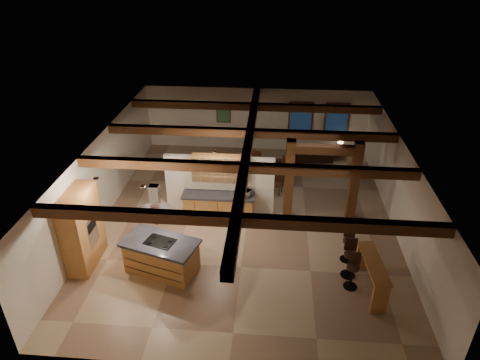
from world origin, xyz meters
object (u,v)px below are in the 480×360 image
object	(u,v)px
dining_table	(267,175)
bar_counter	(372,271)
kitchen_island	(161,256)
sofa	(312,155)

from	to	relation	value
dining_table	bar_counter	xyz separation A→B (m)	(3.04, -5.87, 0.32)
kitchen_island	bar_counter	bearing A→B (deg)	-3.00
bar_counter	dining_table	bearing A→B (deg)	117.36
dining_table	sofa	xyz separation A→B (m)	(1.92, 2.21, -0.08)
dining_table	sofa	world-z (taller)	dining_table
kitchen_island	bar_counter	size ratio (longest dim) A/B	1.24
kitchen_island	dining_table	distance (m)	6.28
kitchen_island	sofa	size ratio (longest dim) A/B	1.29
kitchen_island	sofa	world-z (taller)	kitchen_island
kitchen_island	bar_counter	distance (m)	5.97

